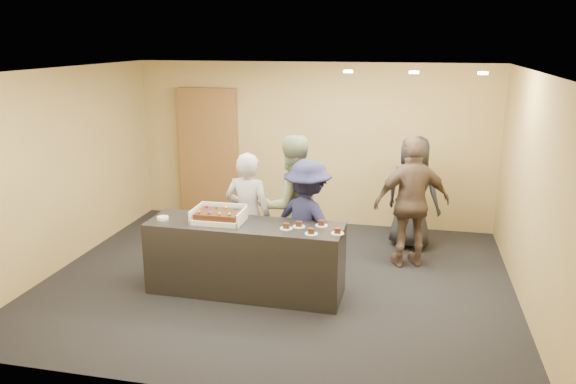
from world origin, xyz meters
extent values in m
plane|color=black|center=(0.00, 0.00, 0.00)|extent=(6.00, 6.00, 0.00)
plane|color=silver|center=(0.00, 0.00, 2.70)|extent=(6.00, 6.00, 0.00)
cube|color=tan|center=(0.00, 2.50, 1.35)|extent=(6.00, 0.04, 2.70)
cube|color=tan|center=(0.00, -2.50, 1.35)|extent=(6.00, 0.04, 2.70)
cube|color=tan|center=(-3.00, 0.00, 1.35)|extent=(0.04, 5.00, 2.70)
cube|color=tan|center=(3.00, 0.00, 1.35)|extent=(0.04, 5.00, 2.70)
cube|color=black|center=(-0.30, -0.44, 0.45)|extent=(2.41, 0.74, 0.90)
cube|color=brown|center=(-1.80, 2.41, 1.13)|extent=(1.03, 0.15, 2.26)
cube|color=white|center=(-0.63, -0.44, 0.93)|extent=(0.60, 0.42, 0.06)
cube|color=white|center=(-0.93, -0.44, 0.98)|extent=(0.02, 0.42, 0.16)
cube|color=white|center=(-0.33, -0.44, 0.98)|extent=(0.02, 0.42, 0.16)
cube|color=white|center=(-0.63, -0.23, 0.99)|extent=(0.60, 0.02, 0.18)
cube|color=#311D0B|center=(-0.63, -0.44, 0.99)|extent=(0.53, 0.36, 0.07)
sphere|color=#D41949|center=(-0.83, -0.31, 1.05)|extent=(0.04, 0.04, 0.04)
sphere|color=green|center=(-0.70, -0.31, 1.05)|extent=(0.04, 0.04, 0.04)
sphere|color=yellow|center=(-0.58, -0.31, 1.05)|extent=(0.04, 0.04, 0.04)
sphere|color=#1A83E0|center=(-0.45, -0.31, 1.05)|extent=(0.04, 0.04, 0.04)
sphere|color=#FC4C15|center=(-0.83, -0.56, 1.05)|extent=(0.04, 0.04, 0.04)
sphere|color=purple|center=(-0.70, -0.56, 1.05)|extent=(0.04, 0.04, 0.04)
sphere|color=orange|center=(-0.58, -0.56, 1.05)|extent=(0.04, 0.04, 0.04)
sphere|color=green|center=(-0.45, -0.56, 1.05)|extent=(0.04, 0.04, 0.04)
cylinder|color=white|center=(-1.34, -0.50, 0.92)|extent=(0.14, 0.14, 0.04)
cylinder|color=white|center=(0.23, -0.51, 0.90)|extent=(0.15, 0.15, 0.01)
cube|color=#311D0B|center=(0.23, -0.51, 0.94)|extent=(0.07, 0.06, 0.06)
cylinder|color=white|center=(0.37, -0.41, 0.90)|extent=(0.15, 0.15, 0.01)
cube|color=#311D0B|center=(0.37, -0.41, 0.94)|extent=(0.07, 0.06, 0.06)
cylinder|color=white|center=(0.56, -0.63, 0.90)|extent=(0.15, 0.15, 0.01)
cube|color=#311D0B|center=(0.56, -0.63, 0.94)|extent=(0.07, 0.06, 0.06)
cylinder|color=white|center=(0.62, -0.32, 0.90)|extent=(0.15, 0.15, 0.01)
cube|color=#311D0B|center=(0.62, -0.32, 0.94)|extent=(0.07, 0.06, 0.06)
cylinder|color=white|center=(0.85, -0.55, 0.90)|extent=(0.15, 0.15, 0.01)
cube|color=#311D0B|center=(0.85, -0.55, 0.94)|extent=(0.07, 0.06, 0.06)
imported|color=#A6A5AA|center=(-0.39, 0.01, 0.84)|extent=(0.65, 0.46, 1.69)
imported|color=gray|center=(0.12, 0.29, 0.94)|extent=(1.16, 1.11, 1.88)
imported|color=#1E1F44|center=(0.40, 0.01, 0.81)|extent=(1.21, 1.02, 1.62)
imported|color=brown|center=(1.67, 0.90, 0.90)|extent=(1.15, 0.78, 1.81)
imported|color=black|center=(1.68, 1.65, 0.85)|extent=(0.98, 0.83, 1.70)
cylinder|color=#FFEAC6|center=(0.80, 0.50, 2.67)|extent=(0.12, 0.12, 0.03)
cylinder|color=#FFEAC6|center=(1.60, 0.50, 2.67)|extent=(0.12, 0.12, 0.03)
cylinder|color=#FFEAC6|center=(2.40, 0.50, 2.67)|extent=(0.12, 0.12, 0.03)
camera|label=1|loc=(1.61, -6.62, 3.08)|focal=35.00mm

